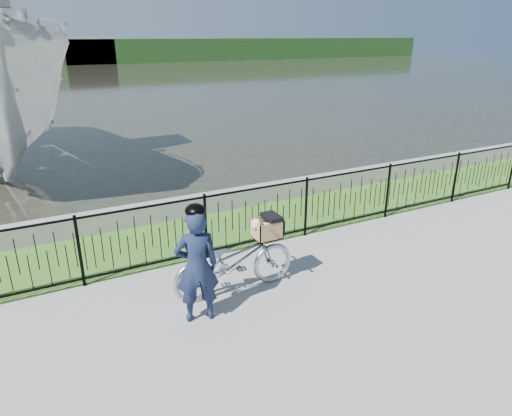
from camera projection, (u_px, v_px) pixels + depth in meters
ground at (308, 286)px, 6.92m from camera, size 120.00×120.00×0.00m
grass_strip at (235, 226)px, 9.07m from camera, size 60.00×2.00×0.01m
water at (63, 85)px, 34.22m from camera, size 120.00×120.00×0.00m
quay_wall at (215, 202)px, 9.83m from camera, size 60.00×0.30×0.40m
fence at (259, 216)px, 8.04m from camera, size 14.00×0.06×1.15m
far_treeline at (36, 52)px, 56.01m from camera, size 120.00×6.00×3.00m
far_building_right at (89, 51)px, 57.34m from camera, size 6.00×3.00×3.20m
bicycle_rig at (236, 260)px, 6.63m from camera, size 1.88×0.66×1.12m
cyclist at (197, 265)px, 5.86m from camera, size 0.63×0.48×1.63m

